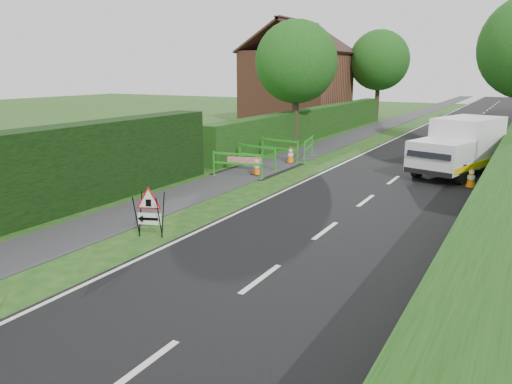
% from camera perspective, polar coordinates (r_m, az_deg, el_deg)
% --- Properties ---
extents(ground, '(120.00, 120.00, 0.00)m').
position_cam_1_polar(ground, '(10.71, -14.11, -8.95)').
color(ground, '#163F12').
rests_on(ground, ground).
extents(road_surface, '(6.00, 90.00, 0.02)m').
position_cam_1_polar(road_surface, '(42.53, 23.21, 7.18)').
color(road_surface, black).
rests_on(road_surface, ground).
extents(footpath, '(2.00, 90.00, 0.02)m').
position_cam_1_polar(footpath, '(43.44, 15.94, 7.88)').
color(footpath, '#2D2D30').
rests_on(footpath, ground).
extents(hedge_west_far, '(1.00, 24.00, 1.80)m').
position_cam_1_polar(hedge_west_far, '(31.71, 6.84, 6.30)').
color(hedge_west_far, '#14380F').
rests_on(hedge_west_far, ground).
extents(house_west, '(7.50, 7.40, 7.88)m').
position_cam_1_polar(house_west, '(40.79, 4.71, 12.08)').
color(house_west, brown).
rests_on(house_west, ground).
extents(tree_nw, '(4.40, 4.40, 6.70)m').
position_cam_1_polar(tree_nw, '(27.62, 4.63, 14.59)').
color(tree_nw, '#2D2116').
rests_on(tree_nw, ground).
extents(tree_fw, '(4.80, 4.80, 7.24)m').
position_cam_1_polar(tree_fw, '(42.69, 13.90, 14.40)').
color(tree_fw, '#2D2116').
rests_on(tree_fw, ground).
extents(triangle_sign, '(0.95, 0.95, 1.09)m').
position_cam_1_polar(triangle_sign, '(12.53, -12.28, -1.82)').
color(triangle_sign, black).
rests_on(triangle_sign, ground).
extents(works_van, '(3.14, 5.18, 2.22)m').
position_cam_1_polar(works_van, '(21.32, 22.27, 4.97)').
color(works_van, silver).
rests_on(works_van, ground).
extents(traffic_cone_0, '(0.38, 0.38, 0.79)m').
position_cam_1_polar(traffic_cone_0, '(19.17, 23.38, 1.59)').
color(traffic_cone_0, black).
rests_on(traffic_cone_0, ground).
extents(traffic_cone_1, '(0.38, 0.38, 0.79)m').
position_cam_1_polar(traffic_cone_1, '(21.59, 22.56, 2.92)').
color(traffic_cone_1, black).
rests_on(traffic_cone_1, ground).
extents(traffic_cone_2, '(0.38, 0.38, 0.79)m').
position_cam_1_polar(traffic_cone_2, '(22.74, 24.63, 3.22)').
color(traffic_cone_2, black).
rests_on(traffic_cone_2, ground).
extents(traffic_cone_3, '(0.38, 0.38, 0.79)m').
position_cam_1_polar(traffic_cone_3, '(19.78, 0.06, 3.08)').
color(traffic_cone_3, black).
rests_on(traffic_cone_3, ground).
extents(traffic_cone_4, '(0.38, 0.38, 0.79)m').
position_cam_1_polar(traffic_cone_4, '(22.44, 3.97, 4.32)').
color(traffic_cone_4, black).
rests_on(traffic_cone_4, ground).
extents(ped_barrier_0, '(2.09, 0.68, 1.00)m').
position_cam_1_polar(ped_barrier_0, '(19.26, -2.13, 3.49)').
color(ped_barrier_0, '#219A1C').
rests_on(ped_barrier_0, ground).
extents(ped_barrier_1, '(2.09, 0.78, 1.00)m').
position_cam_1_polar(ped_barrier_1, '(21.13, 0.10, 4.42)').
color(ped_barrier_1, '#219A1C').
rests_on(ped_barrier_1, ground).
extents(ped_barrier_2, '(2.09, 0.68, 1.00)m').
position_cam_1_polar(ped_barrier_2, '(23.08, 2.71, 5.20)').
color(ped_barrier_2, '#219A1C').
rests_on(ped_barrier_2, ground).
extents(ped_barrier_3, '(0.80, 2.09, 1.00)m').
position_cam_1_polar(ped_barrier_3, '(23.45, 6.03, 5.27)').
color(ped_barrier_3, '#219A1C').
rests_on(ped_barrier_3, ground).
extents(redwhite_plank, '(1.46, 0.41, 0.25)m').
position_cam_1_polar(redwhite_plank, '(20.71, -1.30, 2.45)').
color(redwhite_plank, red).
rests_on(redwhite_plank, ground).
extents(hatchback_car, '(1.62, 3.78, 1.27)m').
position_cam_1_polar(hatchback_car, '(32.73, 21.00, 6.85)').
color(hatchback_car, silver).
rests_on(hatchback_car, ground).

